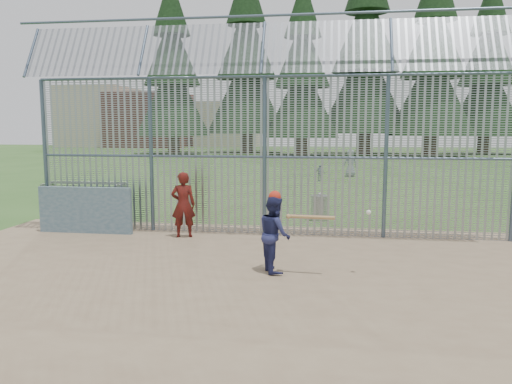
% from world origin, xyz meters
% --- Properties ---
extents(ground, '(120.00, 120.00, 0.00)m').
position_xyz_m(ground, '(0.00, 0.00, 0.00)').
color(ground, '#2D511E').
rests_on(ground, ground).
extents(dirt_infield, '(14.00, 10.00, 0.02)m').
position_xyz_m(dirt_infield, '(0.00, -0.50, 0.01)').
color(dirt_infield, '#756047').
rests_on(dirt_infield, ground).
extents(dugout_wall, '(2.50, 0.12, 1.20)m').
position_xyz_m(dugout_wall, '(-4.60, 2.90, 0.62)').
color(dugout_wall, '#38566B').
rests_on(dugout_wall, dirt_infield).
extents(batter, '(0.77, 0.86, 1.46)m').
position_xyz_m(batter, '(0.62, 0.18, 0.75)').
color(batter, navy).
rests_on(batter, dirt_infield).
extents(onlooker, '(0.68, 0.53, 1.64)m').
position_xyz_m(onlooker, '(-1.95, 2.82, 0.84)').
color(onlooker, maroon).
rests_on(onlooker, dirt_infield).
extents(bg_kid_standing, '(0.84, 0.66, 1.50)m').
position_xyz_m(bg_kid_standing, '(2.80, 18.93, 0.75)').
color(bg_kid_standing, slate).
rests_on(bg_kid_standing, ground).
extents(bg_kid_seated, '(0.54, 0.39, 0.85)m').
position_xyz_m(bg_kid_seated, '(1.20, 16.16, 0.43)').
color(bg_kid_seated, slate).
rests_on(bg_kid_seated, ground).
extents(batting_gear, '(1.90, 0.33, 0.50)m').
position_xyz_m(batting_gear, '(0.85, 0.15, 1.36)').
color(batting_gear, red).
rests_on(batting_gear, ground).
extents(trash_can, '(0.56, 0.56, 0.82)m').
position_xyz_m(trash_can, '(1.37, 5.68, 0.38)').
color(trash_can, gray).
rests_on(trash_can, ground).
extents(bleacher, '(3.00, 0.95, 0.72)m').
position_xyz_m(bleacher, '(-7.22, 7.88, 0.41)').
color(bleacher, gray).
rests_on(bleacher, ground).
extents(backstop_fence, '(20.09, 0.81, 5.30)m').
position_xyz_m(backstop_fence, '(1.81, 3.43, 2.36)').
color(backstop_fence, '#47566B').
rests_on(backstop_fence, ground).
extents(conifer_row, '(38.48, 12.26, 20.20)m').
position_xyz_m(conifer_row, '(1.93, 41.51, 10.83)').
color(conifer_row, '#332319').
rests_on(conifer_row, ground).
extents(distant_buildings, '(26.50, 10.50, 8.00)m').
position_xyz_m(distant_buildings, '(-23.18, 56.49, 3.60)').
color(distant_buildings, brown).
rests_on(distant_buildings, ground).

